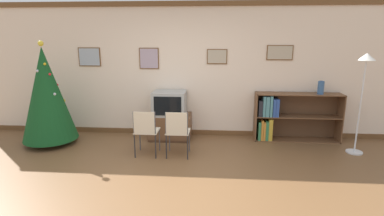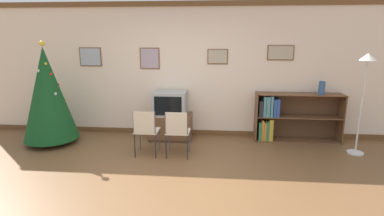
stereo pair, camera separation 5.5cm
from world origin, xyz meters
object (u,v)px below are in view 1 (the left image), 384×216
at_px(bookshelf, 282,116).
at_px(standing_lamp, 364,78).
at_px(vase, 321,87).
at_px(christmas_tree, 47,94).
at_px(television, 170,103).
at_px(tv_console, 170,126).
at_px(folding_chair_right, 177,131).
at_px(folding_chair_left, 146,130).

distance_m(bookshelf, standing_lamp, 1.58).
relative_size(vase, standing_lamp, 0.15).
relative_size(christmas_tree, television, 3.05).
relative_size(tv_console, standing_lamp, 0.48).
xyz_separation_m(christmas_tree, bookshelf, (4.50, 0.58, -0.49)).
bearing_deg(tv_console, bookshelf, 2.90).
relative_size(folding_chair_right, bookshelf, 0.49).
relative_size(television, standing_lamp, 0.36).
relative_size(tv_console, television, 1.31).
height_order(folding_chair_left, vase, vase).
bearing_deg(standing_lamp, folding_chair_left, -173.14).
bearing_deg(vase, tv_console, -178.73).
xyz_separation_m(vase, standing_lamp, (0.50, -0.57, 0.27)).
height_order(folding_chair_left, bookshelf, bookshelf).
bearing_deg(christmas_tree, vase, 5.85).
relative_size(television, vase, 2.51).
height_order(bookshelf, vase, vase).
bearing_deg(vase, television, -178.68).
xyz_separation_m(folding_chair_right, bookshelf, (1.97, 1.06, 0.01)).
distance_m(christmas_tree, folding_chair_right, 2.62).
bearing_deg(standing_lamp, folding_chair_right, -171.96).
distance_m(christmas_tree, vase, 5.20).
bearing_deg(christmas_tree, folding_chair_right, -10.86).
relative_size(folding_chair_left, standing_lamp, 0.47).
distance_m(folding_chair_left, vase, 3.39).
relative_size(christmas_tree, vase, 7.63).
bearing_deg(tv_console, vase, 1.27).
bearing_deg(vase, folding_chair_left, -162.32).
bearing_deg(tv_console, christmas_tree, -168.38).
bearing_deg(television, christmas_tree, -168.44).
relative_size(folding_chair_left, folding_chair_right, 1.00).
height_order(christmas_tree, folding_chair_left, christmas_tree).
xyz_separation_m(television, folding_chair_right, (0.27, -0.95, -0.27)).
bearing_deg(bookshelf, folding_chair_left, -157.06).
bearing_deg(folding_chair_right, tv_console, 105.97).
xyz_separation_m(folding_chair_left, standing_lamp, (3.68, 0.44, 0.88)).
bearing_deg(folding_chair_right, bookshelf, 28.38).
relative_size(folding_chair_right, standing_lamp, 0.47).
distance_m(television, standing_lamp, 3.50).
bearing_deg(folding_chair_left, vase, 17.68).
bearing_deg(christmas_tree, tv_console, 11.62).
distance_m(christmas_tree, standing_lamp, 5.68).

